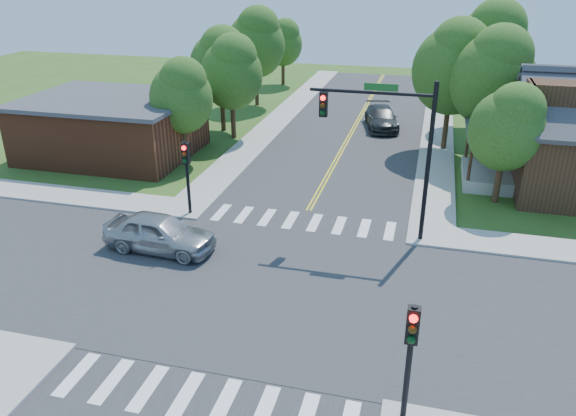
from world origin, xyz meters
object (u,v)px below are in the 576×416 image
(signal_mast_ne, at_px, (390,135))
(car_silver, at_px, (160,233))
(signal_pole_nw, at_px, (186,165))
(car_dgrey, at_px, (381,118))
(signal_pole_se, at_px, (411,344))

(signal_mast_ne, bearing_deg, car_silver, -157.84)
(signal_pole_nw, bearing_deg, signal_mast_ne, 0.07)
(signal_mast_ne, height_order, car_dgrey, signal_mast_ne)
(signal_mast_ne, relative_size, signal_pole_nw, 1.89)
(signal_pole_nw, relative_size, car_dgrey, 0.67)
(signal_pole_nw, bearing_deg, signal_pole_se, -45.00)
(signal_pole_se, distance_m, car_dgrey, 29.58)
(signal_pole_nw, bearing_deg, car_silver, -85.85)
(car_silver, xyz_separation_m, car_dgrey, (7.28, 21.84, -0.06))
(signal_pole_se, height_order, car_silver, signal_pole_se)
(signal_mast_ne, distance_m, signal_pole_se, 11.55)
(signal_mast_ne, distance_m, car_dgrey, 18.64)
(signal_pole_nw, xyz_separation_m, car_dgrey, (7.55, 18.09, -1.89))
(signal_mast_ne, relative_size, car_silver, 1.44)
(car_dgrey, bearing_deg, signal_pole_se, -95.52)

